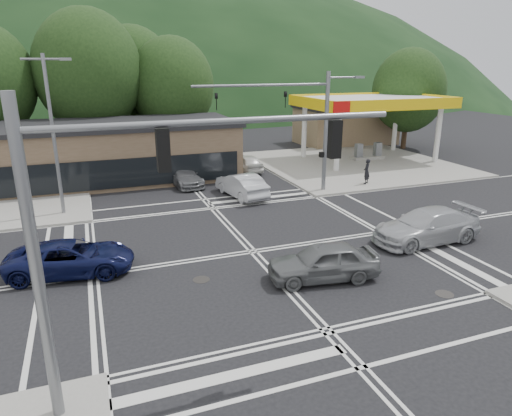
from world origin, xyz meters
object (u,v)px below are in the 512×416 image
object	(u,v)px
car_northbound	(183,176)
car_silver_east	(426,226)
car_queue_b	(247,163)
car_grey_center	(323,262)
pedestrian	(367,171)
car_blue_west	(71,258)
car_queue_a	(241,185)

from	to	relation	value
car_northbound	car_silver_east	bearing A→B (deg)	-68.30
car_silver_east	car_queue_b	size ratio (longest dim) A/B	1.37
car_grey_center	pedestrian	distance (m)	15.84
car_blue_west	car_queue_b	xyz separation A→B (m)	(13.23, 15.37, -0.01)
pedestrian	car_northbound	bearing A→B (deg)	-59.32
car_grey_center	car_queue_b	distance (m)	19.87
car_blue_west	car_queue_b	distance (m)	20.28
car_blue_west	pedestrian	distance (m)	21.35
car_queue_a	car_grey_center	bearing A→B (deg)	77.19
car_grey_center	pedestrian	xyz separation A→B (m)	(10.13, 12.17, 0.28)
car_blue_west	car_silver_east	bearing A→B (deg)	-89.38
car_queue_b	car_northbound	xyz separation A→B (m)	(-5.78, -2.61, -0.04)
car_silver_east	car_queue_a	distance (m)	12.35
car_northbound	pedestrian	distance (m)	13.24
car_queue_a	car_northbound	bearing A→B (deg)	-64.14
car_grey_center	car_northbound	distance (m)	17.08
pedestrian	car_blue_west	bearing A→B (deg)	-16.20
car_northbound	car_grey_center	bearing A→B (deg)	-91.69
car_blue_west	car_silver_east	size ratio (longest dim) A/B	0.91
car_grey_center	car_queue_a	size ratio (longest dim) A/B	0.95
car_grey_center	car_silver_east	distance (m)	7.03
car_grey_center	car_silver_east	bearing A→B (deg)	114.80
car_silver_east	pedestrian	world-z (taller)	pedestrian
car_queue_a	pedestrian	size ratio (longest dim) A/B	2.66
car_grey_center	car_silver_east	world-z (taller)	car_silver_east
car_blue_west	car_grey_center	world-z (taller)	car_grey_center
car_queue_b	pedestrian	size ratio (longest dim) A/B	2.29
car_blue_west	pedestrian	world-z (taller)	pedestrian
car_queue_a	pedestrian	distance (m)	9.36
car_northbound	car_blue_west	bearing A→B (deg)	-129.39
car_blue_west	pedestrian	bearing A→B (deg)	-59.43
car_grey_center	car_queue_a	distance (m)	12.70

